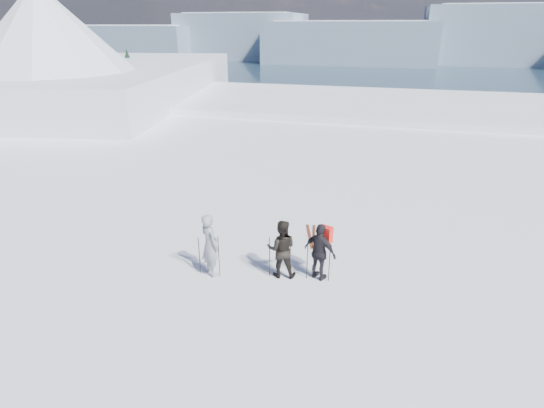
% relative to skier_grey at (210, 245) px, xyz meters
% --- Properties ---
extents(lake_basin, '(820.00, 820.00, 71.62)m').
position_rel_skier_grey_xyz_m(lake_basin, '(3.00, 28.18, -7.42)').
color(lake_basin, white).
rests_on(lake_basin, ground).
extents(far_mountain_range, '(770.00, 110.00, 53.00)m').
position_rel_skier_grey_xyz_m(far_mountain_range, '(32.60, 452.97, -8.11)').
color(far_mountain_range, slate).
rests_on(far_mountain_range, ground).
extents(near_ridge, '(31.37, 35.68, 25.62)m').
position_rel_skier_grey_xyz_m(near_ridge, '(-23.64, 27.38, -4.46)').
color(near_ridge, white).
rests_on(near_ridge, ground).
extents(skier_grey, '(0.80, 0.76, 1.83)m').
position_rel_skier_grey_xyz_m(skier_grey, '(0.00, 0.00, 0.00)').
color(skier_grey, gray).
rests_on(skier_grey, ground).
extents(skier_dark, '(0.92, 0.78, 1.69)m').
position_rel_skier_grey_xyz_m(skier_dark, '(1.93, 0.42, -0.07)').
color(skier_dark, black).
rests_on(skier_dark, ground).
extents(skier_pack, '(1.05, 0.76, 1.66)m').
position_rel_skier_grey_xyz_m(skier_pack, '(2.98, 0.53, -0.09)').
color(skier_pack, black).
rests_on(skier_pack, ground).
extents(backpack, '(0.40, 0.32, 0.46)m').
position_rel_skier_grey_xyz_m(backpack, '(3.08, 0.76, 0.97)').
color(backpack, red).
rests_on(backpack, skier_pack).
extents(ski_poles, '(3.59, 0.62, 1.27)m').
position_rel_skier_grey_xyz_m(ski_poles, '(1.61, 0.24, -0.32)').
color(ski_poles, black).
rests_on(ski_poles, ground).
extents(skis_loose, '(0.59, 1.69, 0.03)m').
position_rel_skier_grey_xyz_m(skis_loose, '(2.36, 2.96, -0.90)').
color(skis_loose, black).
rests_on(skis_loose, ground).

